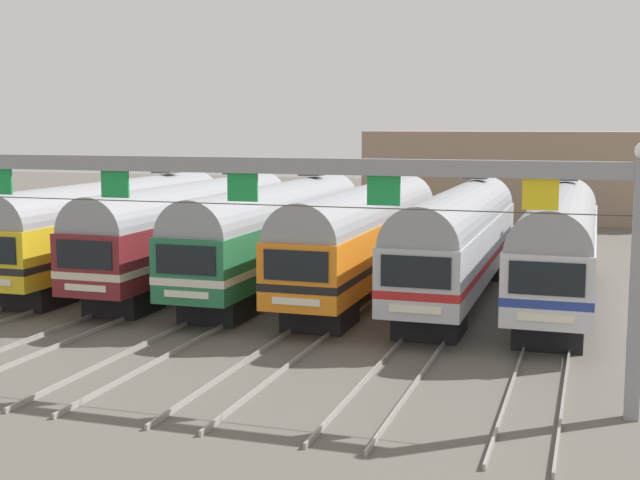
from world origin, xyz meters
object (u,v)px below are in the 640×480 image
Objects in this scene: commuter_train_stainless at (459,237)px; commuter_train_maroon at (194,227)px; commuter_train_green at (277,230)px; commuter_train_orange at (365,234)px; commuter_train_silver at (559,241)px; catenary_gantry at (178,195)px; commuter_train_yellow at (116,224)px.

commuter_train_maroon is at bearing 180.00° from commuter_train_stainless.
commuter_train_green is 8.13m from commuter_train_stainless.
commuter_train_orange is 8.13m from commuter_train_silver.
catenary_gantry is at bearing -81.44° from commuter_train_green.
commuter_train_yellow is at bearing 180.00° from commuter_train_stainless.
commuter_train_silver is at bearing 0.00° from commuter_train_yellow.
commuter_train_yellow is 12.20m from commuter_train_orange.
commuter_train_green is at bearing 180.00° from commuter_train_stainless.
commuter_train_silver is at bearing 0.00° from commuter_train_stainless.
commuter_train_maroon is at bearing 179.97° from commuter_train_orange.
commuter_train_yellow is 1.00× the size of commuter_train_orange.
commuter_train_stainless is 1.00× the size of commuter_train_silver.
catenary_gantry reaches higher than commuter_train_orange.
catenary_gantry is (-6.10, -13.50, 2.66)m from commuter_train_stainless.
commuter_train_maroon is 1.00× the size of commuter_train_stainless.
catenary_gantry is (6.10, -13.50, 2.66)m from commuter_train_maroon.
commuter_train_stainless is at bearing 65.69° from catenary_gantry.
commuter_train_green is 1.00× the size of commuter_train_orange.
commuter_train_maroon is 8.13m from commuter_train_orange.
commuter_train_maroon and commuter_train_stainless have the same top height.
commuter_train_green is at bearing 0.00° from commuter_train_maroon.
commuter_train_green and commuter_train_stainless have the same top height.
catenary_gantry is at bearing -98.57° from commuter_train_orange.
commuter_train_green is at bearing 179.94° from commuter_train_orange.
commuter_train_orange is (4.07, -0.00, -0.00)m from commuter_train_green.
catenary_gantry reaches higher than commuter_train_yellow.
commuter_train_orange is 1.00× the size of commuter_train_silver.
commuter_train_stainless is (12.20, 0.00, 0.00)m from commuter_train_maroon.
catenary_gantry is (2.03, -13.50, 2.66)m from commuter_train_green.
commuter_train_yellow and commuter_train_stainless have the same top height.
commuter_train_orange is (12.20, -0.00, -0.00)m from commuter_train_yellow.
commuter_train_silver is (8.13, 0.00, 0.00)m from commuter_train_orange.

